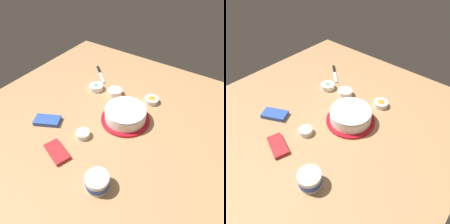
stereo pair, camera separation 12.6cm
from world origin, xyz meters
The scene contains 10 objects.
ground_plane centered at (0.00, 0.00, 0.00)m, with size 1.54×1.54×0.00m, color tan.
frosted_cake centered at (-0.13, -0.03, 0.05)m, with size 0.29×0.29×0.10m.
frosting_tub centered at (-0.24, 0.41, 0.04)m, with size 0.11×0.11×0.07m.
spreading_knife centered at (0.30, -0.36, 0.01)m, with size 0.19×0.17×0.01m.
sprinkle_bowl_pink centered at (0.06, -0.20, 0.02)m, with size 0.10×0.10×0.04m.
sprinkle_bowl_orange centered at (-0.18, -0.27, 0.02)m, with size 0.09×0.09×0.03m.
sprinkle_bowl_green centered at (0.20, -0.18, 0.02)m, with size 0.10×0.10×0.04m.
sprinkle_bowl_rainbow centered at (0.00, 0.21, 0.02)m, with size 0.08×0.08×0.03m.
candy_box_lower centered at (0.04, 0.37, 0.01)m, with size 0.15×0.08×0.02m, color red.
candy_box_upper centered at (0.24, 0.24, 0.01)m, with size 0.15×0.08×0.02m, color #2D51B2.
Camera 2 is at (-0.66, 0.69, 0.89)m, focal length 33.92 mm.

